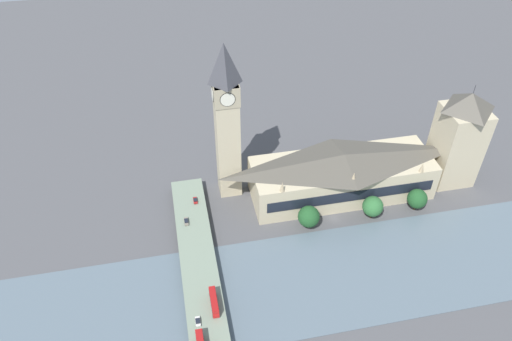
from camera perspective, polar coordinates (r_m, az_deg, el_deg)
The scene contains 13 objects.
ground_plane at distance 233.16m, azimuth 8.96°, elevation -5.48°, with size 600.00×600.00×0.00m, color #4C4C4F.
river_water at distance 214.43m, azimuth 11.63°, elevation -11.29°, with size 50.30×360.00×0.30m, color slate.
parliament_hall at distance 238.82m, azimuth 9.80°, elevation -0.42°, with size 27.82×85.51×23.44m.
clock_tower at distance 219.17m, azimuth -3.36°, elevation 5.80°, with size 11.49×11.49×77.77m.
victoria_tower at distance 254.80m, azimuth 22.14°, elevation 3.47°, with size 19.18×19.18×53.08m.
road_bridge at distance 200.68m, azimuth -6.10°, elevation -13.74°, with size 132.60×14.71×4.64m.
double_decker_bus_lead at distance 193.53m, azimuth -4.83°, elevation -14.71°, with size 11.44×2.53×4.88m.
car_northbound_tail at distance 191.81m, azimuth -6.67°, elevation -16.75°, with size 4.06×1.87×1.36m.
car_southbound_mid at distance 223.96m, azimuth -7.98°, elevation -5.77°, with size 4.63×1.75×1.50m.
car_southbound_tail at distance 233.12m, azimuth -6.95°, elevation -3.40°, with size 4.18×1.78×1.27m.
tree_embankment_near at distance 231.80m, azimuth 13.20°, elevation -4.01°, with size 9.47×9.47×12.03m.
tree_embankment_mid at distance 241.27m, azimuth 17.95°, elevation -3.08°, with size 9.18×9.18×11.70m.
tree_embankment_far at distance 222.92m, azimuth 6.05°, elevation -5.26°, with size 9.82×9.82×11.83m.
Camera 1 is at (-149.34, 67.44, 165.87)m, focal length 35.00 mm.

